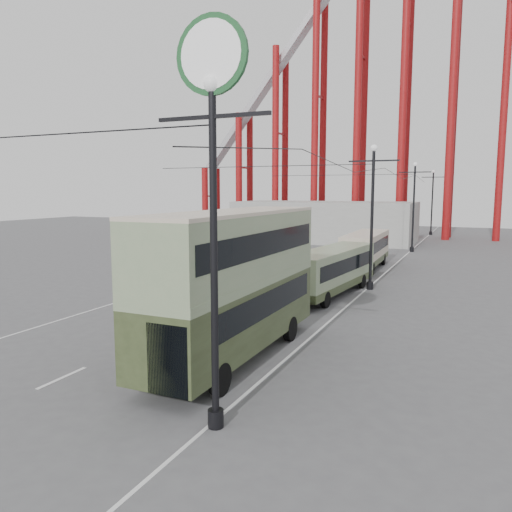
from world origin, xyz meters
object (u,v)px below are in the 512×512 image
at_px(double_decker_bus, 234,277).
at_px(pedestrian, 268,297).
at_px(single_decker_cream, 366,249).
at_px(single_decker_green, 331,269).
at_px(lamp_post_near, 213,134).

bearing_deg(double_decker_bus, pedestrian, 101.67).
bearing_deg(single_decker_cream, pedestrian, -95.59).
bearing_deg(single_decker_green, double_decker_bus, -85.19).
xyz_separation_m(lamp_post_near, double_decker_bus, (-2.09, 5.33, -4.67)).
relative_size(single_decker_green, single_decker_cream, 1.07).
bearing_deg(single_decker_green, lamp_post_near, -78.36).
height_order(single_decker_green, single_decker_cream, single_decker_cream).
distance_m(single_decker_cream, pedestrian, 17.81).
xyz_separation_m(double_decker_bus, pedestrian, (-1.34, 6.57, -2.21)).
relative_size(double_decker_bus, pedestrian, 5.42).
xyz_separation_m(double_decker_bus, single_decker_green, (0.21, 12.91, -1.58)).
bearing_deg(lamp_post_near, single_decker_green, 95.89).
bearing_deg(single_decker_green, single_decker_cream, 96.94).
height_order(lamp_post_near, single_decker_cream, lamp_post_near).
relative_size(lamp_post_near, double_decker_bus, 1.02).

